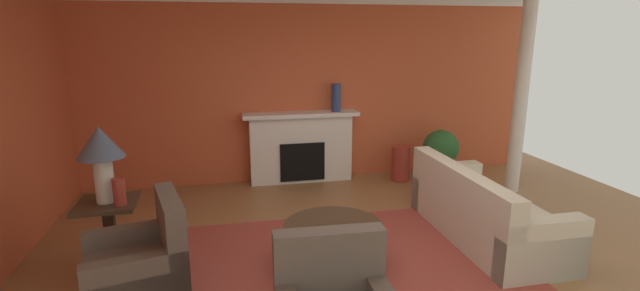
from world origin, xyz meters
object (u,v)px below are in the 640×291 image
object	(u,v)px
coffee_table	(333,235)
vase_mantel_right	(336,98)
fireplace	(301,149)
sofa	(482,214)
potted_plant	(441,151)
table_lamp	(101,150)
vase_on_side_table	(119,192)
vase_tall_corner	(400,164)
armchair_near_window	(141,271)
side_table	(110,230)

from	to	relation	value
coffee_table	vase_mantel_right	bearing A→B (deg)	75.43
fireplace	sofa	size ratio (longest dim) A/B	0.86
fireplace	potted_plant	size ratio (longest dim) A/B	2.16
table_lamp	vase_on_side_table	world-z (taller)	table_lamp
sofa	vase_tall_corner	bearing A→B (deg)	92.70
armchair_near_window	coffee_table	world-z (taller)	armchair_near_window
fireplace	coffee_table	distance (m)	2.79
vase_on_side_table	armchair_near_window	bearing A→B (deg)	-68.39
sofa	vase_tall_corner	size ratio (longest dim) A/B	3.77
side_table	table_lamp	world-z (taller)	table_lamp
armchair_near_window	coffee_table	size ratio (longest dim) A/B	0.96
armchair_near_window	coffee_table	xyz separation A→B (m)	(1.78, 0.27, 0.03)
fireplace	armchair_near_window	size ratio (longest dim) A/B	1.87
vase_mantel_right	side_table	bearing A→B (deg)	-141.77
vase_mantel_right	vase_on_side_table	size ratio (longest dim) A/B	1.61
coffee_table	vase_tall_corner	bearing A→B (deg)	55.28
side_table	armchair_near_window	bearing A→B (deg)	-61.81
armchair_near_window	table_lamp	bearing A→B (deg)	118.19
side_table	potted_plant	size ratio (longest dim) A/B	0.84
coffee_table	vase_on_side_table	size ratio (longest dim) A/B	3.71
fireplace	coffee_table	world-z (taller)	fireplace
fireplace	side_table	xyz separation A→B (m)	(-2.33, -2.32, -0.13)
vase_tall_corner	coffee_table	bearing A→B (deg)	-124.72
side_table	vase_mantel_right	distance (m)	3.79
side_table	sofa	bearing A→B (deg)	-2.59
sofa	potted_plant	xyz separation A→B (m)	(0.50, 2.04, 0.19)
armchair_near_window	table_lamp	world-z (taller)	table_lamp
sofa	potted_plant	world-z (taller)	sofa
fireplace	table_lamp	distance (m)	3.36
table_lamp	side_table	bearing A→B (deg)	0.00
vase_mantel_right	potted_plant	distance (m)	1.86
fireplace	coffee_table	xyz separation A→B (m)	(-0.16, -2.78, -0.20)
vase_mantel_right	table_lamp	bearing A→B (deg)	-141.77
armchair_near_window	side_table	world-z (taller)	armchair_near_window
side_table	vase_mantel_right	xyz separation A→B (m)	(2.88, 2.27, 0.93)
fireplace	vase_on_side_table	size ratio (longest dim) A/B	6.69
vase_mantel_right	vase_on_side_table	distance (m)	3.67
armchair_near_window	side_table	size ratio (longest dim) A/B	1.37
armchair_near_window	vase_tall_corner	bearing A→B (deg)	38.21
potted_plant	vase_on_side_table	bearing A→B (deg)	-155.53
side_table	table_lamp	bearing A→B (deg)	0.00
fireplace	vase_tall_corner	xyz separation A→B (m)	(1.56, -0.30, -0.25)
side_table	potted_plant	bearing A→B (deg)	22.45
fireplace	vase_tall_corner	distance (m)	1.61
fireplace	sofa	bearing A→B (deg)	-56.40
coffee_table	vase_tall_corner	xyz separation A→B (m)	(1.72, 2.48, -0.06)
side_table	vase_on_side_table	xyz separation A→B (m)	(0.15, -0.12, 0.43)
armchair_near_window	vase_on_side_table	world-z (taller)	vase_on_side_table
armchair_near_window	potted_plant	xyz separation A→B (m)	(4.10, 2.59, 0.19)
sofa	side_table	distance (m)	4.00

